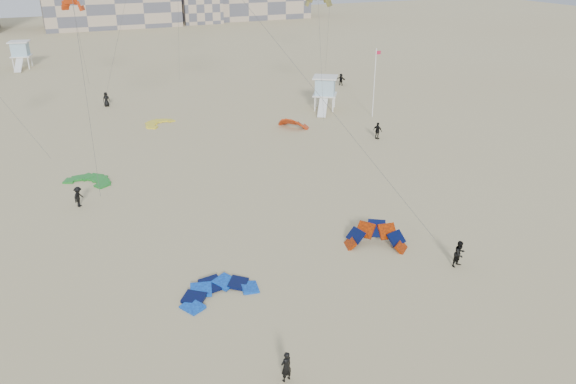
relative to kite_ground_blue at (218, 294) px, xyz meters
name	(u,v)px	position (x,y,z in m)	size (l,w,h in m)	color
ground	(264,343)	(0.82, -5.16, 0.00)	(320.00, 320.00, 0.00)	tan
kite_ground_blue	(218,294)	(0.00, 0.00, 0.00)	(4.24, 4.41, 0.72)	blue
kite_ground_orange	(375,246)	(11.48, 1.28, 0.00)	(4.03, 3.35, 2.37)	#D43300
kite_ground_green	(89,182)	(-5.20, 20.80, 0.00)	(3.79, 4.02, 0.45)	#168824
kite_ground_red_far	(293,127)	(17.41, 28.23, 0.00)	(3.42, 3.10, 1.83)	red
kite_ground_yellow	(159,124)	(3.85, 35.47, 0.00)	(3.50, 3.68, 0.41)	yellow
kitesurfer_main	(286,367)	(0.82, -8.07, 0.81)	(0.59, 0.39, 1.61)	black
kitesurfer_b	(460,254)	(14.91, -3.05, 0.88)	(0.85, 0.67, 1.76)	black
kitesurfer_c	(78,197)	(-6.35, 15.92, 0.82)	(1.06, 0.61, 1.64)	black
kitesurfer_d	(378,131)	(23.80, 20.88, 0.90)	(1.05, 0.44, 1.79)	black
kitesurfer_e	(106,99)	(-0.55, 45.78, 0.91)	(0.89, 0.58, 1.81)	black
kitesurfer_f	(341,79)	(32.16, 44.25, 0.85)	(1.57, 0.50, 1.69)	black
kite_fly_olive	(318,1)	(21.92, 31.62, 13.03)	(3.99, 7.86, 13.27)	olive
kite_fly_red	(73,5)	(-2.55, 51.46, 11.81)	(4.42, 5.74, 12.00)	red
lifeguard_tower_near	(325,93)	(24.06, 33.51, 2.02)	(3.98, 6.14, 4.08)	white
lifeguard_tower_far	(21,55)	(-10.13, 76.39, 2.16)	(3.67, 6.29, 4.36)	white
flagpole	(375,82)	(27.82, 28.39, 4.19)	(0.65, 0.10, 7.98)	white
condo_mid	(110,1)	(10.82, 124.84, 6.00)	(32.00, 16.00, 12.00)	tan
condo_fill_right	(199,3)	(32.82, 122.84, 5.00)	(10.00, 10.00, 10.00)	tan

